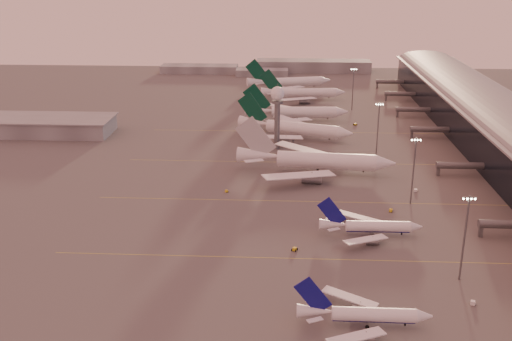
{
  "coord_description": "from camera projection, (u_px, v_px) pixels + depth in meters",
  "views": [
    {
      "loc": [
        9.22,
        -149.5,
        83.53
      ],
      "look_at": [
        -1.83,
        62.5,
        9.08
      ],
      "focal_mm": 42.0,
      "sensor_mm": 36.0,
      "label": 1
    }
  ],
  "objects": [
    {
      "name": "mast_d",
      "position": [
        353.0,
        87.0,
        350.55
      ],
      "size": [
        3.6,
        0.56,
        25.0
      ],
      "color": "#5C5E64",
      "rests_on": "ground"
    },
    {
      "name": "mast_a",
      "position": [
        465.0,
        234.0,
        161.59
      ],
      "size": [
        3.6,
        0.56,
        25.0
      ],
      "color": "#5C5E64",
      "rests_on": "ground"
    },
    {
      "name": "mast_c",
      "position": [
        378.0,
        127.0,
        265.64
      ],
      "size": [
        3.6,
        0.56,
        25.0
      ],
      "color": "#5C5E64",
      "rests_on": "ground"
    },
    {
      "name": "greentail_d",
      "position": [
        289.0,
        84.0,
        410.75
      ],
      "size": [
        58.74,
        46.9,
        21.68
      ],
      "color": "white",
      "rests_on": "ground"
    },
    {
      "name": "widebody_white",
      "position": [
        316.0,
        164.0,
        248.28
      ],
      "size": [
        66.43,
        52.99,
        23.38
      ],
      "color": "white",
      "rests_on": "ground"
    },
    {
      "name": "greentail_c",
      "position": [
        304.0,
        95.0,
        379.13
      ],
      "size": [
        54.83,
        44.14,
        19.91
      ],
      "color": "white",
      "rests_on": "ground"
    },
    {
      "name": "greentail_b",
      "position": [
        297.0,
        114.0,
        329.32
      ],
      "size": [
        58.03,
        46.78,
        21.07
      ],
      "color": "white",
      "rests_on": "ground"
    },
    {
      "name": "gsv_catering_b",
      "position": [
        417.0,
        187.0,
        228.36
      ],
      "size": [
        5.36,
        2.71,
        4.31
      ],
      "color": "white",
      "rests_on": "ground"
    },
    {
      "name": "greentail_a",
      "position": [
        295.0,
        131.0,
        296.97
      ],
      "size": [
        57.78,
        45.93,
        21.74
      ],
      "color": "white",
      "rests_on": "ground"
    },
    {
      "name": "radar_tower",
      "position": [
        277.0,
        105.0,
        274.89
      ],
      "size": [
        6.4,
        6.4,
        31.1
      ],
      "color": "#5C5E64",
      "rests_on": "ground"
    },
    {
      "name": "ground",
      "position": [
        251.0,
        274.0,
        168.98
      ],
      "size": [
        700.0,
        700.0,
        0.0
      ],
      "primitive_type": "plane",
      "color": "#5A5757",
      "rests_on": "ground"
    },
    {
      "name": "gsv_tug_hangar",
      "position": [
        355.0,
        124.0,
        321.43
      ],
      "size": [
        4.35,
        3.94,
        1.07
      ],
      "color": "yellow",
      "rests_on": "ground"
    },
    {
      "name": "gsv_truck_c",
      "position": [
        227.0,
        190.0,
        228.45
      ],
      "size": [
        4.78,
        4.36,
        1.93
      ],
      "color": "yellow",
      "rests_on": "ground"
    },
    {
      "name": "mast_b",
      "position": [
        414.0,
        168.0,
        213.57
      ],
      "size": [
        3.6,
        0.56,
        25.0
      ],
      "color": "#5C5E64",
      "rests_on": "ground"
    },
    {
      "name": "gsv_truck_b",
      "position": [
        392.0,
        209.0,
        210.14
      ],
      "size": [
        6.15,
        3.75,
        2.34
      ],
      "color": "yellow",
      "rests_on": "ground"
    },
    {
      "name": "gsv_tug_far",
      "position": [
        302.0,
        163.0,
        260.76
      ],
      "size": [
        2.27,
        3.34,
        0.89
      ],
      "color": "white",
      "rests_on": "ground"
    },
    {
      "name": "hangar",
      "position": [
        33.0,
        125.0,
        305.38
      ],
      "size": [
        82.0,
        27.0,
        8.5
      ],
      "color": "slate",
      "rests_on": "ground"
    },
    {
      "name": "terminal",
      "position": [
        510.0,
        136.0,
        263.95
      ],
      "size": [
        57.0,
        362.0,
        23.04
      ],
      "color": "black",
      "rests_on": "ground"
    },
    {
      "name": "narrowbody_mid",
      "position": [
        370.0,
        228.0,
        191.7
      ],
      "size": [
        33.86,
        27.04,
        13.23
      ],
      "color": "white",
      "rests_on": "ground"
    },
    {
      "name": "gsv_catering_a",
      "position": [
        475.0,
        297.0,
        152.92
      ],
      "size": [
        6.0,
        3.73,
        4.57
      ],
      "color": "white",
      "rests_on": "ground"
    },
    {
      "name": "gsv_tug_mid",
      "position": [
        295.0,
        249.0,
        182.28
      ],
      "size": [
        4.16,
        3.43,
        1.03
      ],
      "color": "yellow",
      "rests_on": "ground"
    },
    {
      "name": "narrowbody_near",
      "position": [
        364.0,
        316.0,
        144.05
      ],
      "size": [
        33.4,
        26.69,
        13.06
      ],
      "color": "white",
      "rests_on": "ground"
    },
    {
      "name": "taxiway_markings",
      "position": [
        341.0,
        201.0,
        220.28
      ],
      "size": [
        180.0,
        185.25,
        0.02
      ],
      "color": "gold",
      "rests_on": "ground"
    },
    {
      "name": "distant_horizon",
      "position": [
        279.0,
        67.0,
        473.97
      ],
      "size": [
        165.0,
        37.5,
        9.0
      ],
      "color": "slate",
      "rests_on": "ground"
    }
  ]
}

